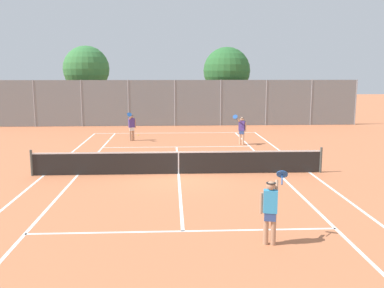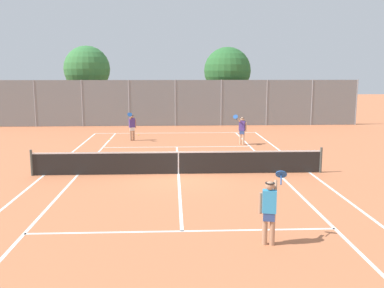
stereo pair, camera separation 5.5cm
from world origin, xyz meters
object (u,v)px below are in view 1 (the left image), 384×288
Objects in this scene: tennis_net at (179,162)px; tree_behind_left at (85,70)px; player_far_left at (132,126)px; player_far_right at (242,129)px; loose_tennis_ball_1 at (109,139)px; loose_tennis_ball_2 at (138,135)px; tree_behind_right at (227,72)px; player_near_side at (270,208)px.

tennis_net is 1.92× the size of tree_behind_left.
player_far_left is 6.69m from player_far_right.
player_far_left is 26.88× the size of loose_tennis_ball_1.
loose_tennis_ball_2 is 10.31m from tree_behind_left.
tree_behind_right is at bearing 53.93° from player_far_left.
loose_tennis_ball_1 is 13.20m from tree_behind_right.
loose_tennis_ball_1 is 0.01× the size of tree_behind_right.
player_near_side is 17.61m from loose_tennis_ball_1.
loose_tennis_ball_1 is at bearing -132.37° from loose_tennis_ball_2.
player_near_side is 0.28× the size of tree_behind_left.
tree_behind_right is at bearing 87.18° from player_far_right.
loose_tennis_ball_2 is 0.01× the size of tree_behind_right.
loose_tennis_ball_2 is at bearing 84.30° from player_far_left.
tree_behind_right reaches higher than player_near_side.
loose_tennis_ball_2 is (-6.24, 3.91, -0.89)m from player_far_right.
player_far_right is 8.22m from loose_tennis_ball_1.
loose_tennis_ball_1 is 11.19m from tree_behind_left.
tennis_net is 9.16m from player_far_left.
tennis_net is 7.67m from player_near_side.
player_near_side reaches higher than loose_tennis_ball_1.
player_far_right is at bearing 61.73° from tennis_net.
player_far_right is at bearing -92.82° from tree_behind_right.
player_near_side is at bearing -74.08° from tennis_net.
player_near_side is at bearing -75.92° from loose_tennis_ball_2.
player_near_side is 16.80m from player_far_left.
player_far_left reaches higher than loose_tennis_ball_1.
player_far_left is 12.33m from tree_behind_right.
tree_behind_right reaches higher than tennis_net.
loose_tennis_ball_2 is (-4.58, 18.26, -0.89)m from player_near_side.
player_far_right is at bearing -47.04° from tree_behind_left.
tree_behind_left reaches higher than tree_behind_right.
loose_tennis_ball_1 is at bearing -71.85° from tree_behind_left.
tennis_net is at bearing -68.74° from tree_behind_left.
loose_tennis_ball_1 is at bearing 114.50° from tennis_net.
tennis_net is at bearing -118.27° from player_far_right.
player_far_left is 2.35m from loose_tennis_ball_2.
tennis_net is 181.82× the size of loose_tennis_ball_1.
loose_tennis_ball_1 is (-4.14, 9.08, -0.48)m from tennis_net.
player_near_side is 14.45m from player_far_right.
player_far_left reaches higher than loose_tennis_ball_2.
loose_tennis_ball_1 is 1.00× the size of loose_tennis_ball_2.
tree_behind_left is (-9.47, 26.29, 3.33)m from player_near_side.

